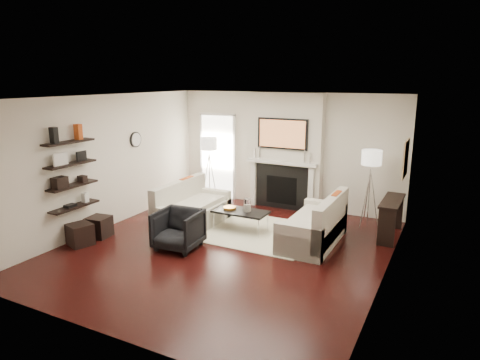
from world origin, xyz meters
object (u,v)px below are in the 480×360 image
at_px(loveseat_left_base, 193,216).
at_px(armchair, 178,228).
at_px(lamp_left_shade, 209,144).
at_px(loveseat_right_base, 313,232).
at_px(ottoman_near, 99,227).
at_px(coffee_table, 241,212).
at_px(lamp_right_shade, 372,157).

height_order(loveseat_left_base, armchair, armchair).
bearing_deg(armchair, lamp_left_shade, 106.07).
bearing_deg(armchair, loveseat_right_base, 28.40).
bearing_deg(ottoman_near, loveseat_left_base, 46.49).
bearing_deg(loveseat_left_base, loveseat_right_base, 5.10).
bearing_deg(lamp_left_shade, loveseat_right_base, -26.07).
xyz_separation_m(lamp_left_shade, ottoman_near, (-0.62, -3.13, -1.25)).
distance_m(loveseat_right_base, ottoman_near, 4.11).
xyz_separation_m(loveseat_left_base, coffee_table, (1.01, 0.20, 0.19)).
height_order(coffee_table, ottoman_near, coffee_table).
distance_m(lamp_left_shade, ottoman_near, 3.43).
bearing_deg(armchair, lamp_right_shade, 40.44).
height_order(lamp_right_shade, ottoman_near, lamp_right_shade).
relative_size(loveseat_left_base, coffee_table, 1.64).
distance_m(loveseat_left_base, armchair, 1.22).
distance_m(armchair, lamp_right_shade, 4.11).
distance_m(loveseat_right_base, lamp_right_shade, 2.04).
bearing_deg(coffee_table, lamp_left_shade, 136.74).
relative_size(loveseat_left_base, armchair, 2.31).
xyz_separation_m(coffee_table, lamp_right_shade, (2.22, 1.48, 1.05)).
height_order(lamp_left_shade, ottoman_near, lamp_left_shade).
relative_size(loveseat_right_base, coffee_table, 1.64).
bearing_deg(lamp_right_shade, lamp_left_shade, 178.50).
relative_size(coffee_table, lamp_left_shade, 2.75).
relative_size(loveseat_right_base, lamp_left_shade, 4.50).
relative_size(loveseat_left_base, ottoman_near, 4.50).
height_order(loveseat_left_base, ottoman_near, loveseat_left_base).
relative_size(loveseat_left_base, lamp_right_shade, 4.50).
bearing_deg(loveseat_left_base, lamp_left_shade, 110.52).
xyz_separation_m(armchair, lamp_left_shade, (-1.09, 2.91, 1.06)).
bearing_deg(loveseat_right_base, ottoman_near, -157.43).
bearing_deg(coffee_table, lamp_right_shade, 33.60).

